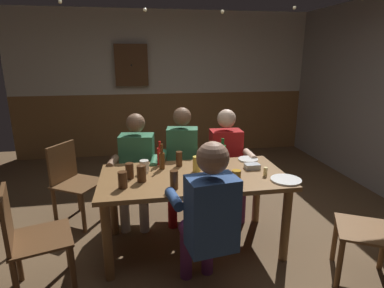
{
  "coord_description": "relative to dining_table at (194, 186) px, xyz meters",
  "views": [
    {
      "loc": [
        -0.47,
        -2.78,
        1.8
      ],
      "look_at": [
        0.0,
        -0.03,
        1.01
      ],
      "focal_mm": 29.44,
      "sensor_mm": 36.0,
      "label": 1
    }
  ],
  "objects": [
    {
      "name": "ground_plane",
      "position": [
        0.0,
        0.11,
        -0.63
      ],
      "size": [
        7.14,
        7.14,
        0.0
      ],
      "primitive_type": "plane",
      "color": "brown"
    },
    {
      "name": "back_wall_upper",
      "position": [
        0.0,
        3.15,
        1.21
      ],
      "size": [
        5.29,
        0.12,
        1.43
      ],
      "primitive_type": "cube",
      "color": "beige"
    },
    {
      "name": "back_wall_wainscot",
      "position": [
        0.0,
        3.15,
        -0.07
      ],
      "size": [
        5.29,
        0.12,
        1.13
      ],
      "primitive_type": "cube",
      "color": "brown",
      "rests_on": "ground_plane"
    },
    {
      "name": "dining_table",
      "position": [
        0.0,
        0.0,
        0.0
      ],
      "size": [
        1.7,
        0.86,
        0.74
      ],
      "color": "brown",
      "rests_on": "ground_plane"
    },
    {
      "name": "person_0",
      "position": [
        -0.52,
        0.65,
        0.02
      ],
      "size": [
        0.54,
        0.58,
        1.2
      ],
      "rotation": [
        0.0,
        0.0,
        2.99
      ],
      "color": "#33724C",
      "rests_on": "ground_plane"
    },
    {
      "name": "person_1",
      "position": [
        -0.02,
        0.65,
        0.04
      ],
      "size": [
        0.53,
        0.57,
        1.25
      ],
      "rotation": [
        0.0,
        0.0,
        2.96
      ],
      "color": "#33724C",
      "rests_on": "ground_plane"
    },
    {
      "name": "person_2",
      "position": [
        0.51,
        0.65,
        0.03
      ],
      "size": [
        0.5,
        0.54,
        1.21
      ],
      "rotation": [
        0.0,
        0.0,
        3.12
      ],
      "color": "#AD1919",
      "rests_on": "ground_plane"
    },
    {
      "name": "person_3",
      "position": [
        -0.01,
        -0.67,
        0.06
      ],
      "size": [
        0.52,
        0.57,
        1.26
      ],
      "rotation": [
        0.0,
        0.0,
        0.15
      ],
      "color": "#2D4C84",
      "rests_on": "ground_plane"
    },
    {
      "name": "chair_empty_near_right",
      "position": [
        -1.33,
        -0.4,
        -0.16
      ],
      "size": [
        0.55,
        0.55,
        0.88
      ],
      "rotation": [
        0.0,
        0.0,
        -1.28
      ],
      "color": "brown",
      "rests_on": "ground_plane"
    },
    {
      "name": "chair_empty_near_left",
      "position": [
        1.36,
        -0.73,
        -0.16
      ],
      "size": [
        0.6,
        0.6,
        0.88
      ],
      "rotation": [
        0.0,
        0.0,
        1.08
      ],
      "color": "brown",
      "rests_on": "ground_plane"
    },
    {
      "name": "chair_empty_far_end",
      "position": [
        -1.22,
        0.73,
        -0.16
      ],
      "size": [
        0.6,
        0.6,
        0.88
      ],
      "rotation": [
        0.0,
        0.0,
        -2.11
      ],
      "color": "brown",
      "rests_on": "ground_plane"
    },
    {
      "name": "table_candle",
      "position": [
        0.64,
        -0.13,
        0.15
      ],
      "size": [
        0.04,
        0.04,
        0.08
      ],
      "primitive_type": "cylinder",
      "color": "#F9E08C",
      "rests_on": "dining_table"
    },
    {
      "name": "condiment_caddy",
      "position": [
        0.59,
        0.06,
        0.13
      ],
      "size": [
        0.14,
        0.1,
        0.05
      ],
      "primitive_type": "cube",
      "color": "#B2B7BC",
      "rests_on": "dining_table"
    },
    {
      "name": "plate_0",
      "position": [
        0.64,
        0.32,
        0.11
      ],
      "size": [
        0.21,
        0.21,
        0.01
      ],
      "primitive_type": "cylinder",
      "color": "white",
      "rests_on": "dining_table"
    },
    {
      "name": "plate_1",
      "position": [
        0.78,
        -0.27,
        0.11
      ],
      "size": [
        0.27,
        0.27,
        0.01
      ],
      "primitive_type": "cylinder",
      "color": "white",
      "rests_on": "dining_table"
    },
    {
      "name": "bottle_0",
      "position": [
        -0.27,
        0.21,
        0.2
      ],
      "size": [
        0.05,
        0.05,
        0.25
      ],
      "color": "#593314",
      "rests_on": "dining_table"
    },
    {
      "name": "bottle_1",
      "position": [
        -0.28,
        0.34,
        0.2
      ],
      "size": [
        0.06,
        0.06,
        0.24
      ],
      "color": "red",
      "rests_on": "dining_table"
    },
    {
      "name": "bottle_2",
      "position": [
        0.34,
        0.26,
        0.21
      ],
      "size": [
        0.07,
        0.07,
        0.26
      ],
      "color": "#195923",
      "rests_on": "dining_table"
    },
    {
      "name": "bottle_3",
      "position": [
        0.23,
        0.34,
        0.19
      ],
      "size": [
        0.06,
        0.06,
        0.22
      ],
      "color": "#593314",
      "rests_on": "dining_table"
    },
    {
      "name": "pint_glass_0",
      "position": [
        -0.1,
        0.26,
        0.18
      ],
      "size": [
        0.06,
        0.06,
        0.15
      ],
      "primitive_type": "cylinder",
      "color": "#4C2D19",
      "rests_on": "dining_table"
    },
    {
      "name": "pint_glass_1",
      "position": [
        -0.58,
        0.02,
        0.18
      ],
      "size": [
        0.07,
        0.07,
        0.14
      ],
      "primitive_type": "cylinder",
      "color": "#4C2D19",
      "rests_on": "dining_table"
    },
    {
      "name": "pint_glass_2",
      "position": [
        0.04,
        0.09,
        0.18
      ],
      "size": [
        0.08,
        0.08,
        0.15
      ],
      "primitive_type": "cylinder",
      "color": "#E5C64C",
      "rests_on": "dining_table"
    },
    {
      "name": "pint_glass_3",
      "position": [
        0.17,
        -0.08,
        0.16
      ],
      "size": [
        0.07,
        0.07,
        0.11
      ],
      "primitive_type": "cylinder",
      "color": "white",
      "rests_on": "dining_table"
    },
    {
      "name": "pint_glass_4",
      "position": [
        -0.63,
        -0.19,
        0.18
      ],
      "size": [
        0.08,
        0.08,
        0.14
      ],
      "primitive_type": "cylinder",
      "color": "#4C2D19",
      "rests_on": "dining_table"
    },
    {
      "name": "pint_glass_5",
      "position": [
        -0.47,
        -0.08,
        0.18
      ],
      "size": [
        0.08,
        0.08,
        0.15
      ],
      "primitive_type": "cylinder",
      "color": "#4C2D19",
      "rests_on": "dining_table"
    },
    {
      "name": "pint_glass_6",
      "position": [
        -0.44,
        0.14,
        0.17
      ],
      "size": [
        0.08,
        0.08,
        0.12
      ],
      "primitive_type": "cylinder",
      "color": "white",
      "rests_on": "dining_table"
    },
    {
      "name": "pint_glass_7",
      "position": [
        -0.21,
        -0.28,
        0.19
      ],
      "size": [
        0.07,
        0.07,
        0.16
      ],
      "primitive_type": "cylinder",
      "color": "#4C2D19",
      "rests_on": "dining_table"
    },
    {
      "name": "pint_glass_8",
      "position": [
        0.31,
        -0.31,
        0.18
      ],
      "size": [
        0.08,
        0.08,
        0.14
      ],
      "primitive_type": "cylinder",
      "color": "gold",
      "rests_on": "dining_table"
    },
    {
      "name": "wall_dart_cabinet",
      "position": [
        -0.56,
        3.02,
        1.0
      ],
      "size": [
        0.56,
        0.15,
        0.7
      ],
      "color": "brown"
    },
    {
      "name": "string_lights",
      "position": [
        0.0,
        0.5,
        1.64
      ],
      "size": [
        3.74,
        0.04,
        0.19
      ],
      "color": "#F9EAB2"
    }
  ]
}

